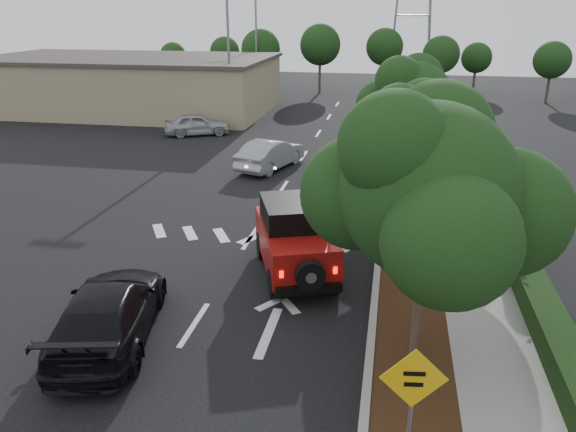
% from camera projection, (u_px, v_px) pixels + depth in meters
% --- Properties ---
extents(ground, '(120.00, 120.00, 0.00)m').
position_uv_depth(ground, '(194.00, 325.00, 14.70)').
color(ground, black).
rests_on(ground, ground).
extents(curb, '(0.20, 70.00, 0.15)m').
position_uv_depth(curb, '(384.00, 192.00, 24.91)').
color(curb, '#9E9B93').
rests_on(curb, ground).
extents(planting_strip, '(1.80, 70.00, 0.12)m').
position_uv_depth(planting_strip, '(407.00, 194.00, 24.75)').
color(planting_strip, black).
rests_on(planting_strip, ground).
extents(sidewalk, '(2.00, 70.00, 0.12)m').
position_uv_depth(sidewalk, '(452.00, 196.00, 24.42)').
color(sidewalk, gray).
rests_on(sidewalk, ground).
extents(hedge, '(0.80, 70.00, 0.80)m').
position_uv_depth(hedge, '(486.00, 191.00, 24.05)').
color(hedge, black).
rests_on(hedge, ground).
extents(commercial_building, '(22.00, 12.00, 4.00)m').
position_uv_depth(commercial_building, '(129.00, 85.00, 44.38)').
color(commercial_building, gray).
rests_on(commercial_building, ground).
extents(transmission_tower, '(7.00, 4.00, 28.00)m').
position_uv_depth(transmission_tower, '(407.00, 87.00, 57.83)').
color(transmission_tower, slate).
rests_on(transmission_tower, ground).
extents(street_tree_near, '(3.80, 3.80, 5.92)m').
position_uv_depth(street_tree_near, '(412.00, 359.00, 13.26)').
color(street_tree_near, black).
rests_on(street_tree_near, ground).
extents(street_tree_mid, '(3.20, 3.20, 5.32)m').
position_uv_depth(street_tree_mid, '(409.00, 244.00, 19.71)').
color(street_tree_mid, black).
rests_on(street_tree_mid, ground).
extents(street_tree_far, '(3.40, 3.40, 5.62)m').
position_uv_depth(street_tree_far, '(407.00, 188.00, 25.69)').
color(street_tree_far, black).
rests_on(street_tree_far, ground).
extents(light_pole_a, '(2.00, 0.22, 9.00)m').
position_uv_depth(light_pole_a, '(231.00, 124.00, 39.75)').
color(light_pole_a, slate).
rests_on(light_pole_a, ground).
extents(light_pole_b, '(2.00, 0.22, 9.00)m').
position_uv_depth(light_pole_b, '(257.00, 98.00, 50.97)').
color(light_pole_b, slate).
rests_on(light_pole_b, ground).
extents(red_jeep, '(3.26, 4.66, 2.28)m').
position_uv_depth(red_jeep, '(294.00, 237.00, 17.28)').
color(red_jeep, black).
rests_on(red_jeep, ground).
extents(silver_suv_ahead, '(3.79, 5.65, 1.44)m').
position_uv_depth(silver_suv_ahead, '(349.00, 174.00, 25.25)').
color(silver_suv_ahead, '#9A9BA1').
rests_on(silver_suv_ahead, ground).
extents(black_suv_oncoming, '(3.23, 5.57, 1.52)m').
position_uv_depth(black_suv_oncoming, '(109.00, 312.00, 13.81)').
color(black_suv_oncoming, black).
rests_on(black_suv_oncoming, ground).
extents(silver_sedan_oncoming, '(2.92, 4.83, 1.50)m').
position_uv_depth(silver_sedan_oncoming, '(270.00, 154.00, 28.62)').
color(silver_sedan_oncoming, '#94959A').
rests_on(silver_sedan_oncoming, ground).
extents(parked_suv, '(4.45, 3.21, 1.41)m').
position_uv_depth(parked_suv, '(197.00, 124.00, 36.12)').
color(parked_suv, '#ABADB3').
rests_on(parked_suv, ground).
extents(speed_hump_sign, '(1.15, 0.18, 2.45)m').
position_uv_depth(speed_hump_sign, '(412.00, 393.00, 9.46)').
color(speed_hump_sign, slate).
rests_on(speed_hump_sign, ground).
extents(terracotta_planter, '(0.72, 0.72, 1.26)m').
position_uv_depth(terracotta_planter, '(509.00, 259.00, 16.47)').
color(terracotta_planter, brown).
rests_on(terracotta_planter, ground).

